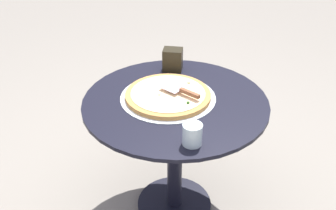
{
  "coord_description": "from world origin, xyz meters",
  "views": [
    {
      "loc": [
        -1.59,
        0.03,
        1.65
      ],
      "look_at": [
        0.02,
        0.04,
        0.65
      ],
      "focal_mm": 42.01,
      "sensor_mm": 36.0,
      "label": 1
    }
  ],
  "objects": [
    {
      "name": "ground_plane",
      "position": [
        0.0,
        0.0,
        0.0
      ],
      "size": [
        10.0,
        10.0,
        0.0
      ],
      "primitive_type": "plane",
      "color": "gray"
    },
    {
      "name": "patio_table",
      "position": [
        0.0,
        0.0,
        0.52
      ],
      "size": [
        0.88,
        0.88,
        0.69
      ],
      "color": "black",
      "rests_on": "ground"
    },
    {
      "name": "pizza_on_tray",
      "position": [
        0.02,
        0.04,
        0.7
      ],
      "size": [
        0.46,
        0.46,
        0.04
      ],
      "color": "silver",
      "rests_on": "patio_table"
    },
    {
      "name": "pizza_server",
      "position": [
        0.01,
        -0.03,
        0.74
      ],
      "size": [
        0.17,
        0.19,
        0.02
      ],
      "color": "silver",
      "rests_on": "pizza_on_tray"
    },
    {
      "name": "drinking_cup",
      "position": [
        -0.34,
        -0.06,
        0.74
      ],
      "size": [
        0.08,
        0.08,
        0.09
      ],
      "primitive_type": "cylinder",
      "color": "silver",
      "rests_on": "patio_table"
    },
    {
      "name": "napkin_dispenser",
      "position": [
        0.32,
        0.01,
        0.75
      ],
      "size": [
        0.09,
        0.11,
        0.12
      ],
      "primitive_type": "cube",
      "rotation": [
        0.0,
        0.0,
        4.58
      ],
      "color": "black",
      "rests_on": "patio_table"
    }
  ]
}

